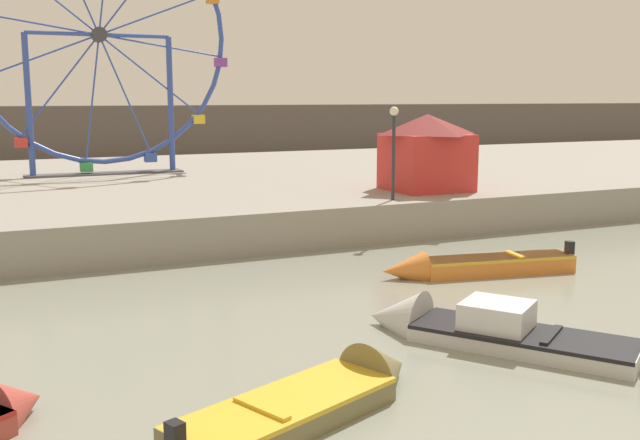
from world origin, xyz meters
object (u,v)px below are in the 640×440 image
Objects in this scene: motorboat_olive_wood at (328,394)px; ferris_wheel_blue_frame at (99,39)px; motorboat_orange_hull at (469,266)px; motorboat_pale_grey at (467,328)px; carnival_booth_red_striped at (427,151)px; promenade_lamp_far at (394,138)px.

motorboat_olive_wood is 27.10m from ferris_wheel_blue_frame.
ferris_wheel_blue_frame is at bearing -59.61° from motorboat_orange_hull.
motorboat_pale_grey is at bearing -81.44° from ferris_wheel_blue_frame.
motorboat_pale_grey reaches higher than motorboat_olive_wood.
motorboat_olive_wood is (-4.13, -1.87, -0.03)m from motorboat_pale_grey.
carnival_booth_red_striped is 0.98× the size of promenade_lamp_far.
carnival_booth_red_striped reaches higher than motorboat_orange_hull.
carnival_booth_red_striped is 3.35m from promenade_lamp_far.
motorboat_olive_wood is 15.45m from promenade_lamp_far.
motorboat_olive_wood reaches higher than motorboat_orange_hull.
carnival_booth_red_striped is at bearing -64.00° from motorboat_pale_grey.
promenade_lamp_far is at bearing 33.87° from motorboat_olive_wood.
motorboat_olive_wood is 0.40× the size of ferris_wheel_blue_frame.
carnival_booth_red_striped is (11.13, 14.41, 2.72)m from motorboat_olive_wood.
motorboat_orange_hull is 1.79× the size of promenade_lamp_far.
promenade_lamp_far is at bearing -59.53° from ferris_wheel_blue_frame.
promenade_lamp_far is at bearing -142.89° from carnival_booth_red_striped.
carnival_booth_red_striped is at bearing 36.22° from promenade_lamp_far.
carnival_booth_red_striped is at bearing -104.02° from motorboat_orange_hull.
motorboat_orange_hull is 22.00m from ferris_wheel_blue_frame.
motorboat_orange_hull is 0.47× the size of ferris_wheel_blue_frame.
motorboat_orange_hull is at bearing -98.63° from promenade_lamp_far.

